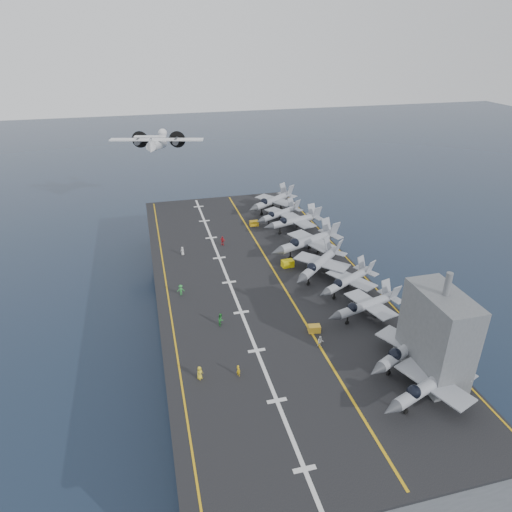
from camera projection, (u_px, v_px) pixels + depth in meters
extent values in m
plane|color=#142135|center=(261.00, 325.00, 87.73)|extent=(500.00, 500.00, 0.00)
cube|color=#56595E|center=(261.00, 303.00, 85.49)|extent=(36.00, 90.00, 10.00)
cube|color=black|center=(261.00, 279.00, 83.17)|extent=(38.00, 92.00, 0.40)
cube|color=gold|center=(277.00, 276.00, 83.73)|extent=(0.35, 90.00, 0.02)
cube|color=silver|center=(229.00, 282.00, 81.75)|extent=(0.50, 90.00, 0.02)
cube|color=gold|center=(167.00, 290.00, 79.33)|extent=(0.25, 90.00, 0.02)
cube|color=gold|center=(355.00, 266.00, 87.14)|extent=(0.25, 90.00, 0.02)
imported|color=gold|center=(200.00, 373.00, 58.85)|extent=(1.39, 1.30, 1.92)
imported|color=yellow|center=(238.00, 370.00, 59.44)|extent=(1.09, 1.20, 1.67)
imported|color=#268C33|center=(221.00, 319.00, 69.60)|extent=(1.18, 1.42, 2.03)
imported|color=green|center=(181.00, 290.00, 77.52)|extent=(1.24, 0.92, 1.92)
imported|color=red|center=(223.00, 241.00, 95.32)|extent=(1.45, 1.37, 2.01)
imported|color=silver|center=(182.00, 251.00, 91.28)|extent=(1.23, 1.23, 1.74)
imported|color=silver|center=(320.00, 341.00, 64.86)|extent=(1.25, 1.07, 1.77)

